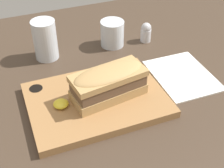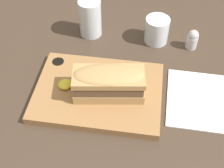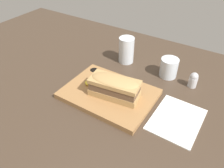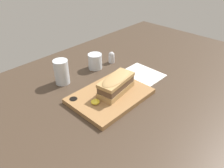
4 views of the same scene
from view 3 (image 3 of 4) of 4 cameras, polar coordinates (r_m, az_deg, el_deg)
The scene contains 8 objects.
dining_table at distance 82.52cm, azimuth 1.07°, elevation -2.94°, with size 191.59×104.09×2.00cm.
serving_board at distance 80.12cm, azimuth -0.84°, elevation -2.53°, with size 32.28×23.47×2.07cm.
sandwich at distance 75.11cm, azimuth 0.66°, elevation -0.60°, with size 18.29×9.98×7.77cm.
mustard_dollop at distance 82.93cm, azimuth -5.87°, elevation 0.38°, with size 3.51×3.51×1.40cm.
water_glass at distance 97.89cm, azimuth 3.75°, elevation 8.46°, with size 6.72×6.72×11.53cm.
wine_glass at distance 91.78cm, azimuth 14.59°, elevation 3.96°, with size 7.14×7.14×7.86cm.
napkin at distance 75.00cm, azimuth 16.53°, elevation -8.85°, with size 15.20×19.33×0.40cm.
salt_shaker at distance 88.93cm, azimuth 20.48°, elevation 1.05°, with size 3.29×3.29×6.18cm.
Camera 3 is at (32.26, -53.54, 54.88)cm, focal length 35.00 mm.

